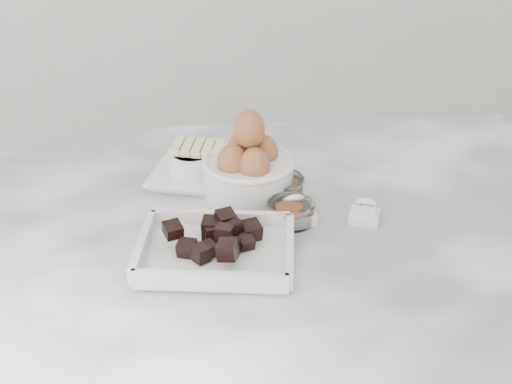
% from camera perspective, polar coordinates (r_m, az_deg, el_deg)
% --- Properties ---
extents(marble_slab, '(1.20, 0.80, 0.04)m').
position_cam_1_polar(marble_slab, '(1.18, -0.82, -3.29)').
color(marble_slab, white).
rests_on(marble_slab, cabinet).
extents(chocolate_dish, '(0.26, 0.21, 0.06)m').
position_cam_1_polar(chocolate_dish, '(1.07, -3.25, -4.29)').
color(chocolate_dish, white).
rests_on(chocolate_dish, marble_slab).
extents(butter_plate, '(0.20, 0.20, 0.07)m').
position_cam_1_polar(butter_plate, '(1.31, -4.76, 2.20)').
color(butter_plate, white).
rests_on(butter_plate, marble_slab).
extents(sugar_ramekin, '(0.09, 0.09, 0.05)m').
position_cam_1_polar(sugar_ramekin, '(1.30, -5.12, 2.22)').
color(sugar_ramekin, white).
rests_on(sugar_ramekin, marble_slab).
extents(egg_bowl, '(0.16, 0.16, 0.16)m').
position_cam_1_polar(egg_bowl, '(1.24, -0.62, 2.04)').
color(egg_bowl, white).
rests_on(egg_bowl, marble_slab).
extents(honey_bowl, '(0.08, 0.08, 0.04)m').
position_cam_1_polar(honey_bowl, '(1.24, 1.96, 0.49)').
color(honey_bowl, white).
rests_on(honey_bowl, marble_slab).
extents(zest_bowl, '(0.08, 0.08, 0.04)m').
position_cam_1_polar(zest_bowl, '(1.17, 2.79, -1.54)').
color(zest_bowl, white).
rests_on(zest_bowl, marble_slab).
extents(vanilla_spoon, '(0.06, 0.07, 0.04)m').
position_cam_1_polar(vanilla_spoon, '(1.18, 3.31, -1.59)').
color(vanilla_spoon, white).
rests_on(vanilla_spoon, marble_slab).
extents(salt_spoon, '(0.06, 0.07, 0.04)m').
position_cam_1_polar(salt_spoon, '(1.19, 8.70, -1.69)').
color(salt_spoon, white).
rests_on(salt_spoon, marble_slab).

